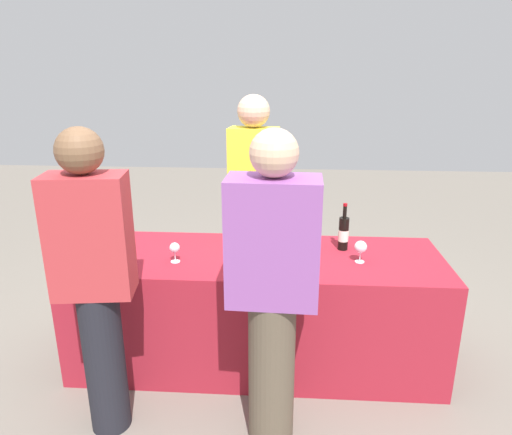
# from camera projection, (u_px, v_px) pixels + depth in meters

# --- Properties ---
(ground_plane) EXTENTS (12.00, 12.00, 0.00)m
(ground_plane) POSITION_uv_depth(u_px,v_px,m) (256.00, 358.00, 3.13)
(ground_plane) COLOR slate
(tasting_table) EXTENTS (2.33, 0.76, 0.75)m
(tasting_table) POSITION_uv_depth(u_px,v_px,m) (256.00, 308.00, 3.02)
(tasting_table) COLOR maroon
(tasting_table) RESTS_ON ground_plane
(wine_bottle_0) EXTENTS (0.07, 0.07, 0.33)m
(wine_bottle_0) POSITION_uv_depth(u_px,v_px,m) (118.00, 224.00, 3.09)
(wine_bottle_0) COLOR black
(wine_bottle_0) RESTS_ON tasting_table
(wine_bottle_1) EXTENTS (0.08, 0.08, 0.33)m
(wine_bottle_1) POSITION_uv_depth(u_px,v_px,m) (288.00, 228.00, 3.03)
(wine_bottle_1) COLOR black
(wine_bottle_1) RESTS_ON tasting_table
(wine_bottle_2) EXTENTS (0.07, 0.07, 0.31)m
(wine_bottle_2) POSITION_uv_depth(u_px,v_px,m) (304.00, 235.00, 2.92)
(wine_bottle_2) COLOR black
(wine_bottle_2) RESTS_ON tasting_table
(wine_bottle_3) EXTENTS (0.06, 0.06, 0.31)m
(wine_bottle_3) POSITION_uv_depth(u_px,v_px,m) (343.00, 233.00, 2.96)
(wine_bottle_3) COLOR black
(wine_bottle_3) RESTS_ON tasting_table
(wine_glass_0) EXTENTS (0.06, 0.06, 0.12)m
(wine_glass_0) POSITION_uv_depth(u_px,v_px,m) (175.00, 248.00, 2.77)
(wine_glass_0) COLOR silver
(wine_glass_0) RESTS_ON tasting_table
(wine_glass_1) EXTENTS (0.06, 0.06, 0.13)m
(wine_glass_1) POSITION_uv_depth(u_px,v_px,m) (255.00, 245.00, 2.81)
(wine_glass_1) COLOR silver
(wine_glass_1) RESTS_ON tasting_table
(wine_glass_2) EXTENTS (0.07, 0.07, 0.15)m
(wine_glass_2) POSITION_uv_depth(u_px,v_px,m) (281.00, 251.00, 2.69)
(wine_glass_2) COLOR silver
(wine_glass_2) RESTS_ON tasting_table
(wine_glass_3) EXTENTS (0.08, 0.08, 0.14)m
(wine_glass_3) POSITION_uv_depth(u_px,v_px,m) (361.00, 248.00, 2.77)
(wine_glass_3) COLOR silver
(wine_glass_3) RESTS_ON tasting_table
(server_pouring) EXTENTS (0.37, 0.23, 1.70)m
(server_pouring) POSITION_uv_depth(u_px,v_px,m) (254.00, 200.00, 3.39)
(server_pouring) COLOR brown
(server_pouring) RESTS_ON ground_plane
(guest_0) EXTENTS (0.40, 0.25, 1.63)m
(guest_0) POSITION_uv_depth(u_px,v_px,m) (95.00, 278.00, 2.28)
(guest_0) COLOR black
(guest_0) RESTS_ON ground_plane
(guest_1) EXTENTS (0.44, 0.25, 1.64)m
(guest_1) POSITION_uv_depth(u_px,v_px,m) (272.00, 288.00, 2.21)
(guest_1) COLOR brown
(guest_1) RESTS_ON ground_plane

